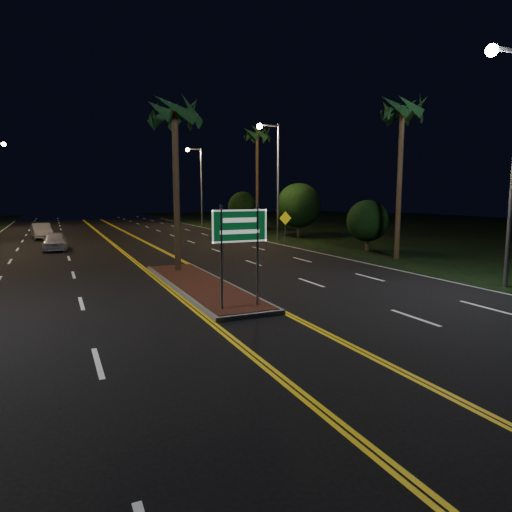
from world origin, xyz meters
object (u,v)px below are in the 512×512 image
median_island (200,285)px  streetlight_right_far (198,177)px  streetlight_right_near (509,141)px  palm_median (175,113)px  shrub_near (367,221)px  car_near (55,239)px  palm_right_near (403,110)px  warning_sign (285,223)px  palm_right_far (257,136)px  highway_sign (240,236)px  shrub_far (243,207)px  shrub_mid (299,205)px  car_far (41,230)px  streetlight_right_mid (274,168)px

median_island → streetlight_right_far: bearing=73.1°
streetlight_right_near → palm_median: bearing=141.3°
shrub_near → car_near: (-18.67, 8.55, -1.24)m
palm_right_near → shrub_near: bearing=76.0°
median_island → palm_right_near: (12.50, 3.00, 8.13)m
palm_right_near → warning_sign: bearing=99.3°
median_island → palm_right_far: size_ratio=1.00×
highway_sign → palm_right_far: 30.81m
shrub_near → car_near: size_ratio=0.78×
shrub_far → palm_right_near: bearing=-92.9°
median_island → streetlight_right_far: (10.61, 35.00, 5.57)m
palm_median → shrub_mid: 19.97m
streetlight_right_near → palm_right_near: 8.61m
shrub_far → car_near: 23.31m
car_near → shrub_near: bearing=-22.1°
shrub_near → palm_right_near: bearing=-104.0°
streetlight_right_far → palm_right_far: (2.19, -12.00, 3.49)m
streetlight_right_far → car_far: bearing=-148.4°
shrub_far → car_far: size_ratio=0.88×
palm_right_far → warning_sign: size_ratio=4.33×
shrub_near → shrub_mid: shrub_mid is taller
streetlight_right_near → palm_right_near: size_ratio=0.97×
car_far → highway_sign: bearing=-84.3°
streetlight_right_far → shrub_far: size_ratio=2.27×
streetlight_right_near → shrub_far: bearing=84.6°
palm_right_near → palm_right_far: bearing=89.1°
car_near → warning_sign: bearing=-5.3°
palm_right_far → shrub_mid: palm_right_far is taller
streetlight_right_near → car_near: streetlight_right_near is taller
streetlight_right_near → palm_right_far: (2.19, 28.00, 3.49)m
highway_sign → car_near: size_ratio=0.75×
streetlight_right_far → shrub_near: 28.39m
shrub_near → warning_sign: (-2.70, 6.35, -0.41)m
streetlight_right_mid → car_near: (-15.78, 0.55, -4.95)m
palm_right_near → car_near: palm_right_near is taller
shrub_far → palm_right_far: bearing=-99.5°
streetlight_right_near → palm_median: 13.69m
streetlight_right_mid → car_near: bearing=178.0°
shrub_near → streetlight_right_mid: bearing=109.8°
palm_right_near → car_far: palm_right_near is taller
streetlight_right_far → shrub_mid: size_ratio=1.95×
streetlight_right_near → streetlight_right_far: 40.00m
median_island → palm_right_near: size_ratio=1.10×
median_island → palm_median: (0.00, 3.50, 7.19)m
highway_sign → warning_sign: bearing=58.4°
palm_right_near → shrub_mid: 15.11m
streetlight_right_near → palm_right_near: bearing=76.7°
streetlight_right_mid → palm_median: size_ratio=1.08×
highway_sign → car_far: 29.60m
median_island → highway_sign: (0.00, -4.20, 2.32)m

